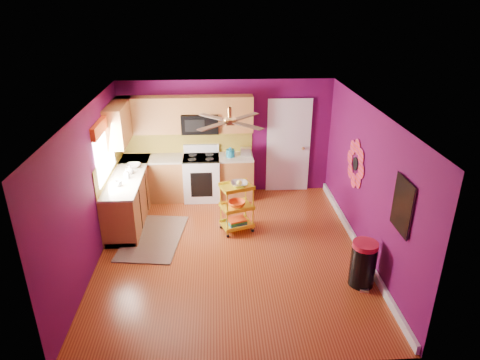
{
  "coord_description": "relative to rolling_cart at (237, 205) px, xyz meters",
  "views": [
    {
      "loc": [
        -0.22,
        -6.3,
        4.15
      ],
      "look_at": [
        0.17,
        0.4,
        1.18
      ],
      "focal_mm": 32.0,
      "sensor_mm": 36.0,
      "label": 1
    }
  ],
  "objects": [
    {
      "name": "trash_can",
      "position": [
        1.82,
        -1.73,
        -0.16
      ],
      "size": [
        0.48,
        0.48,
        0.74
      ],
      "color": "black",
      "rests_on": "ground"
    },
    {
      "name": "ceiling_fan",
      "position": [
        -0.14,
        -0.52,
        1.76
      ],
      "size": [
        1.01,
        1.01,
        0.26
      ],
      "color": "#BF8C3F",
      "rests_on": "ground"
    },
    {
      "name": "left_window",
      "position": [
        -2.36,
        0.33,
        1.21
      ],
      "size": [
        0.08,
        1.35,
        1.08
      ],
      "color": "white",
      "rests_on": "ground"
    },
    {
      "name": "toaster",
      "position": [
        0.26,
        1.49,
        0.5
      ],
      "size": [
        0.22,
        0.15,
        0.18
      ],
      "primitive_type": "cube",
      "color": "beige",
      "rests_on": "lower_cabinets"
    },
    {
      "name": "ground",
      "position": [
        -0.14,
        -0.72,
        -0.53
      ],
      "size": [
        5.0,
        5.0,
        0.0
      ],
      "primitive_type": "plane",
      "color": "maroon",
      "rests_on": "ground"
    },
    {
      "name": "right_wall_art",
      "position": [
        2.09,
        -1.06,
        0.92
      ],
      "size": [
        0.04,
        2.74,
        1.04
      ],
      "color": "black",
      "rests_on": "ground"
    },
    {
      "name": "soap_bottle_b",
      "position": [
        -2.02,
        0.64,
        0.5
      ],
      "size": [
        0.13,
        0.13,
        0.17
      ],
      "primitive_type": "imported",
      "color": "white",
      "rests_on": "lower_cabinets"
    },
    {
      "name": "upper_cabinetry",
      "position": [
        -1.38,
        1.45,
        1.27
      ],
      "size": [
        2.8,
        2.3,
        1.26
      ],
      "color": "brown",
      "rests_on": "ground"
    },
    {
      "name": "electric_range",
      "position": [
        -0.69,
        1.45,
        -0.04
      ],
      "size": [
        0.76,
        0.66,
        1.13
      ],
      "color": "white",
      "rests_on": "ground"
    },
    {
      "name": "rolling_cart",
      "position": [
        0.0,
        0.0,
        0.0
      ],
      "size": [
        0.67,
        0.58,
        1.02
      ],
      "color": "yellow",
      "rests_on": "ground"
    },
    {
      "name": "teal_kettle",
      "position": [
        -0.07,
        1.45,
        0.5
      ],
      "size": [
        0.18,
        0.18,
        0.21
      ],
      "color": "#126B8B",
      "rests_on": "lower_cabinets"
    },
    {
      "name": "room_envelope",
      "position": [
        -0.11,
        -0.72,
        1.11
      ],
      "size": [
        4.54,
        5.04,
        2.52
      ],
      "color": "#550942",
      "rests_on": "ground"
    },
    {
      "name": "soap_bottle_a",
      "position": [
        -2.05,
        0.42,
        0.51
      ],
      "size": [
        0.09,
        0.09,
        0.2
      ],
      "primitive_type": "imported",
      "color": "#EA3F72",
      "rests_on": "lower_cabinets"
    },
    {
      "name": "shag_rug",
      "position": [
        -1.55,
        -0.2,
        -0.51
      ],
      "size": [
        1.21,
        1.75,
        0.02
      ],
      "primitive_type": "cube",
      "rotation": [
        0.0,
        0.0,
        -0.13
      ],
      "color": "black",
      "rests_on": "ground"
    },
    {
      "name": "lower_cabinets",
      "position": [
        -1.48,
        1.1,
        -0.09
      ],
      "size": [
        2.81,
        2.31,
        0.94
      ],
      "color": "brown",
      "rests_on": "ground"
    },
    {
      "name": "counter_cup",
      "position": [
        -2.13,
        0.08,
        0.46
      ],
      "size": [
        0.13,
        0.13,
        0.1
      ],
      "primitive_type": "imported",
      "color": "white",
      "rests_on": "lower_cabinets"
    },
    {
      "name": "panel_door",
      "position": [
        1.21,
        1.75,
        0.5
      ],
      "size": [
        0.95,
        0.11,
        2.15
      ],
      "color": "white",
      "rests_on": "ground"
    },
    {
      "name": "counter_dish",
      "position": [
        -2.02,
        0.97,
        0.45
      ],
      "size": [
        0.28,
        0.28,
        0.07
      ],
      "primitive_type": "imported",
      "color": "white",
      "rests_on": "lower_cabinets"
    }
  ]
}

